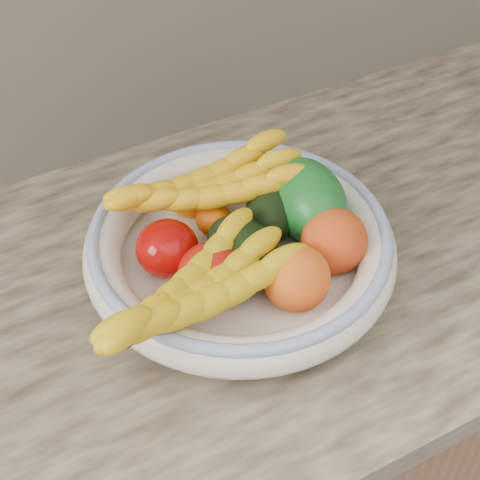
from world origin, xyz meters
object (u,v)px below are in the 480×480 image
(green_mango, at_px, (308,201))
(banana_bunch_front, at_px, (197,296))
(banana_bunch_back, at_px, (206,191))
(fruit_bowl, at_px, (240,247))

(green_mango, relative_size, banana_bunch_front, 0.48)
(banana_bunch_back, height_order, banana_bunch_front, banana_bunch_back)
(banana_bunch_front, bearing_deg, banana_bunch_back, 42.27)
(green_mango, xyz_separation_m, banana_bunch_front, (-0.20, -0.08, 0.01))
(fruit_bowl, xyz_separation_m, green_mango, (0.10, 0.01, 0.03))
(fruit_bowl, relative_size, banana_bunch_back, 1.41)
(fruit_bowl, bearing_deg, banana_bunch_back, 97.32)
(banana_bunch_back, bearing_deg, banana_bunch_front, -114.60)
(green_mango, bearing_deg, banana_bunch_back, 155.40)
(fruit_bowl, height_order, banana_bunch_front, banana_bunch_front)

